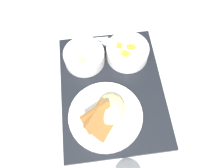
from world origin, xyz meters
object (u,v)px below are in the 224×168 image
(bowl_salad, at_px, (127,52))
(bowl_soup, at_px, (84,56))
(spoon, at_px, (106,44))
(plate_main, at_px, (106,115))
(knife, at_px, (105,40))

(bowl_salad, bearing_deg, bowl_soup, -83.87)
(bowl_salad, height_order, spoon, bowl_salad)
(plate_main, bearing_deg, knife, -179.58)
(bowl_soup, relative_size, plate_main, 0.60)
(bowl_salad, height_order, bowl_soup, bowl_salad)
(plate_main, xyz_separation_m, knife, (-0.27, -0.00, -0.01))
(bowl_salad, bearing_deg, plate_main, -18.73)
(knife, distance_m, spoon, 0.02)
(bowl_salad, height_order, plate_main, plate_main)
(bowl_soup, height_order, knife, bowl_soup)
(bowl_soup, distance_m, plate_main, 0.21)
(plate_main, bearing_deg, bowl_salad, 161.27)
(bowl_soup, xyz_separation_m, knife, (-0.08, 0.07, -0.02))
(bowl_salad, relative_size, spoon, 1.01)
(plate_main, relative_size, knife, 1.17)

